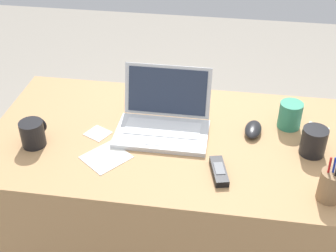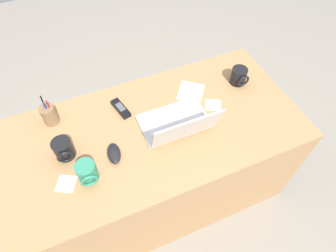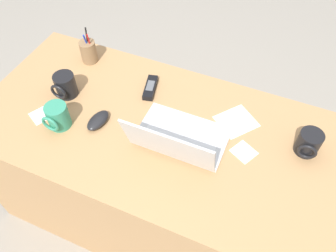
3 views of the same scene
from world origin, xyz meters
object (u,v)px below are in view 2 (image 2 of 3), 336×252
(coffee_mug_tall, at_px, (64,149))
(coffee_mug_spare, at_px, (87,172))
(computer_mouse, at_px, (114,153))
(pen_holder, at_px, (49,115))
(coffee_mug_white, at_px, (239,76))
(cordless_phone, at_px, (121,108))
(laptop, at_px, (178,124))

(coffee_mug_tall, distance_m, coffee_mug_spare, 0.17)
(computer_mouse, relative_size, pen_holder, 0.66)
(coffee_mug_white, relative_size, cordless_phone, 0.68)
(computer_mouse, distance_m, cordless_phone, 0.28)
(computer_mouse, bearing_deg, laptop, -168.49)
(coffee_mug_tall, height_order, pen_holder, pen_holder)
(coffee_mug_white, height_order, pen_holder, pen_holder)
(laptop, bearing_deg, coffee_mug_spare, 11.05)
(coffee_mug_spare, height_order, pen_holder, pen_holder)
(computer_mouse, distance_m, coffee_mug_tall, 0.23)
(cordless_phone, bearing_deg, computer_mouse, 66.33)
(coffee_mug_white, bearing_deg, cordless_phone, -5.55)
(coffee_mug_tall, xyz_separation_m, cordless_phone, (-0.32, -0.17, -0.04))
(laptop, xyz_separation_m, coffee_mug_spare, (0.47, 0.09, 0.01))
(computer_mouse, bearing_deg, coffee_mug_tall, -15.54)
(cordless_phone, height_order, pen_holder, pen_holder)
(coffee_mug_tall, bearing_deg, laptop, 173.12)
(computer_mouse, height_order, coffee_mug_white, coffee_mug_white)
(cordless_phone, relative_size, pen_holder, 0.82)
(coffee_mug_tall, bearing_deg, computer_mouse, 156.82)
(coffee_mug_white, distance_m, coffee_mug_spare, 0.96)
(computer_mouse, distance_m, coffee_mug_white, 0.81)
(coffee_mug_white, xyz_separation_m, cordless_phone, (0.68, -0.07, -0.04))
(computer_mouse, bearing_deg, coffee_mug_white, -158.79)
(cordless_phone, bearing_deg, laptop, 134.02)
(coffee_mug_spare, height_order, cordless_phone, coffee_mug_spare)
(coffee_mug_tall, bearing_deg, coffee_mug_spare, 114.32)
(laptop, distance_m, cordless_phone, 0.33)
(coffee_mug_tall, bearing_deg, coffee_mug_white, -174.16)
(coffee_mug_spare, bearing_deg, coffee_mug_white, -164.29)
(laptop, height_order, coffee_mug_white, laptop)
(computer_mouse, relative_size, coffee_mug_white, 1.17)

